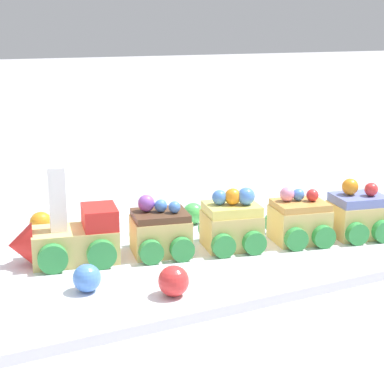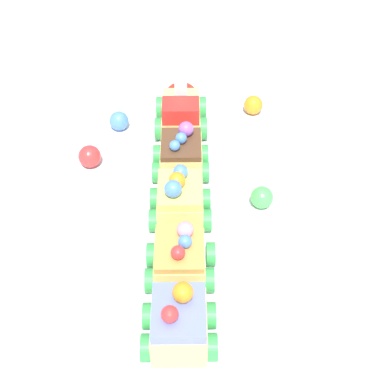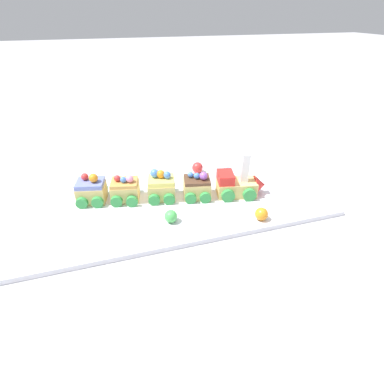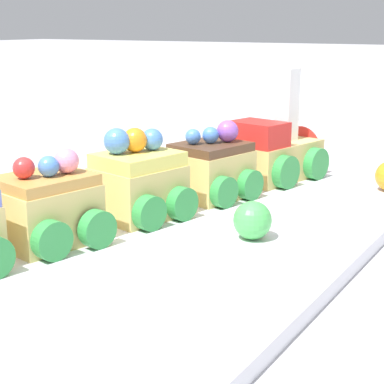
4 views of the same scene
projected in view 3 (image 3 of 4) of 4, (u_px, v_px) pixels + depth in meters
name	position (u px, v px, depth m)	size (l,w,h in m)	color
ground_plane	(174.00, 203.00, 0.77)	(10.00, 10.00, 0.00)	#B2B2B7
display_board	(174.00, 201.00, 0.76)	(0.76, 0.34, 0.01)	white
cake_train_locomotive	(240.00, 185.00, 0.77)	(0.13, 0.09, 0.11)	#E5C675
cake_car_chocolate	(197.00, 187.00, 0.76)	(0.08, 0.09, 0.07)	#E5C675
cake_car_lemon	(161.00, 187.00, 0.76)	(0.08, 0.09, 0.08)	#E5C675
cake_car_caramel	(125.00, 190.00, 0.75)	(0.08, 0.09, 0.07)	#E5C675
cake_car_blueberry	(92.00, 191.00, 0.74)	(0.08, 0.09, 0.08)	#E5C675
gumball_red	(197.00, 168.00, 0.88)	(0.03, 0.03, 0.03)	red
gumball_green	(171.00, 216.00, 0.68)	(0.03, 0.03, 0.03)	#4CBC56
gumball_blue	(228.00, 172.00, 0.86)	(0.03, 0.03, 0.03)	#4C84E0
gumball_orange	(261.00, 214.00, 0.68)	(0.03, 0.03, 0.03)	orange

